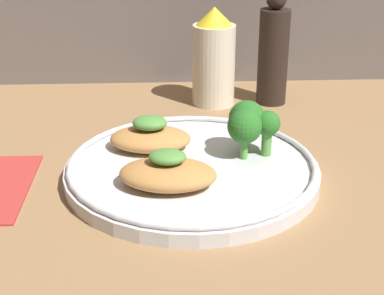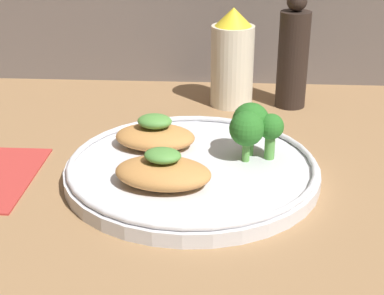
{
  "view_description": "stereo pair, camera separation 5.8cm",
  "coord_description": "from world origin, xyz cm",
  "px_view_note": "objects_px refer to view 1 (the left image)",
  "views": [
    {
      "loc": [
        -2.5,
        -53.23,
        27.55
      ],
      "look_at": [
        0.0,
        0.0,
        3.4
      ],
      "focal_mm": 55.0,
      "sensor_mm": 36.0,
      "label": 1
    },
    {
      "loc": [
        3.34,
        -53.18,
        27.55
      ],
      "look_at": [
        0.0,
        0.0,
        3.4
      ],
      "focal_mm": 55.0,
      "sensor_mm": 36.0,
      "label": 2
    }
  ],
  "objects_px": {
    "sauce_bottle": "(214,59)",
    "pepper_grinder": "(273,53)",
    "plate": "(192,169)",
    "broccoli_bunch": "(250,123)"
  },
  "relations": [
    {
      "from": "pepper_grinder",
      "to": "broccoli_bunch",
      "type": "bearing_deg",
      "value": -106.28
    },
    {
      "from": "pepper_grinder",
      "to": "sauce_bottle",
      "type": "bearing_deg",
      "value": 180.0
    },
    {
      "from": "plate",
      "to": "broccoli_bunch",
      "type": "height_order",
      "value": "broccoli_bunch"
    },
    {
      "from": "plate",
      "to": "sauce_bottle",
      "type": "height_order",
      "value": "sauce_bottle"
    },
    {
      "from": "plate",
      "to": "broccoli_bunch",
      "type": "xyz_separation_m",
      "value": [
        0.06,
        0.02,
        0.04
      ]
    },
    {
      "from": "sauce_bottle",
      "to": "broccoli_bunch",
      "type": "bearing_deg",
      "value": -83.88
    },
    {
      "from": "sauce_bottle",
      "to": "pepper_grinder",
      "type": "distance_m",
      "value": 0.08
    },
    {
      "from": "broccoli_bunch",
      "to": "pepper_grinder",
      "type": "bearing_deg",
      "value": 73.72
    },
    {
      "from": "sauce_bottle",
      "to": "pepper_grinder",
      "type": "height_order",
      "value": "pepper_grinder"
    },
    {
      "from": "sauce_bottle",
      "to": "plate",
      "type": "bearing_deg",
      "value": -100.09
    }
  ]
}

